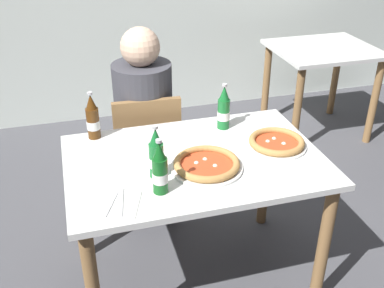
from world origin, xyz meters
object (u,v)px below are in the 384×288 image
at_px(dining_table_main, 195,179).
at_px(beer_bottle_extra, 93,119).
at_px(beer_bottle_right, 224,110).
at_px(pizza_margherita_near, 207,165).
at_px(pizza_marinara_far, 277,143).
at_px(beer_bottle_center, 160,170).
at_px(napkin_with_cutlery, 116,203).
at_px(diner_seated, 145,130).
at_px(beer_bottle_left, 156,156).
at_px(dining_table_background, 322,66).
at_px(chair_behind_table, 147,149).

bearing_deg(dining_table_main, beer_bottle_extra, 141.86).
bearing_deg(dining_table_main, beer_bottle_right, 48.67).
height_order(dining_table_main, pizza_margherita_near, pizza_margherita_near).
distance_m(dining_table_main, pizza_marinara_far, 0.44).
relative_size(pizza_marinara_far, beer_bottle_center, 1.18).
distance_m(beer_bottle_extra, napkin_with_cutlery, 0.61).
bearing_deg(beer_bottle_right, diner_seated, 131.72).
distance_m(pizza_margherita_near, pizza_marinara_far, 0.40).
bearing_deg(beer_bottle_extra, beer_bottle_left, -62.21).
bearing_deg(diner_seated, beer_bottle_left, -95.97).
relative_size(dining_table_main, diner_seated, 0.99).
distance_m(dining_table_background, pizza_margherita_near, 2.06).
bearing_deg(beer_bottle_right, chair_behind_table, 135.87).
bearing_deg(chair_behind_table, beer_bottle_right, 138.64).
distance_m(dining_table_main, pizza_margherita_near, 0.17).
bearing_deg(pizza_margherita_near, beer_bottle_left, 179.33).
height_order(chair_behind_table, beer_bottle_right, beer_bottle_right).
xyz_separation_m(chair_behind_table, napkin_with_cutlery, (-0.28, -0.87, 0.27)).
relative_size(dining_table_background, napkin_with_cutlery, 3.52).
relative_size(dining_table_main, napkin_with_cutlery, 5.27).
height_order(pizza_margherita_near, beer_bottle_center, beer_bottle_center).
distance_m(chair_behind_table, dining_table_background, 1.77).
bearing_deg(dining_table_main, napkin_with_cutlery, -147.44).
bearing_deg(pizza_marinara_far, beer_bottle_center, -160.78).
bearing_deg(pizza_marinara_far, napkin_with_cutlery, -162.60).
bearing_deg(dining_table_main, dining_table_background, 42.93).
height_order(dining_table_main, beer_bottle_center, beer_bottle_center).
bearing_deg(diner_seated, chair_behind_table, -93.87).
xyz_separation_m(chair_behind_table, pizza_marinara_far, (0.54, -0.61, 0.29)).
xyz_separation_m(pizza_margherita_near, napkin_with_cutlery, (-0.43, -0.16, -0.02)).
relative_size(pizza_marinara_far, beer_bottle_left, 1.18).
bearing_deg(napkin_with_cutlery, beer_bottle_extra, 92.91).
xyz_separation_m(dining_table_background, beer_bottle_left, (-1.67, -1.46, 0.26)).
bearing_deg(dining_table_background, dining_table_main, -137.07).
relative_size(beer_bottle_center, beer_bottle_extra, 1.00).
xyz_separation_m(diner_seated, pizza_marinara_far, (0.54, -0.66, 0.19)).
bearing_deg(pizza_marinara_far, dining_table_main, 179.92).
height_order(dining_table_main, chair_behind_table, chair_behind_table).
distance_m(pizza_margherita_near, napkin_with_cutlery, 0.46).
distance_m(pizza_marinara_far, beer_bottle_right, 0.33).
bearing_deg(chair_behind_table, beer_bottle_left, 86.65).
height_order(beer_bottle_extra, napkin_with_cutlery, beer_bottle_extra).
distance_m(dining_table_background, beer_bottle_right, 1.68).
height_order(dining_table_background, pizza_marinara_far, pizza_marinara_far).
bearing_deg(beer_bottle_extra, diner_seated, 45.93).
relative_size(dining_table_main, dining_table_background, 1.50).
xyz_separation_m(diner_seated, beer_bottle_left, (-0.08, -0.76, 0.27)).
xyz_separation_m(diner_seated, napkin_with_cutlery, (-0.28, -0.92, 0.17)).
bearing_deg(dining_table_main, pizza_margherita_near, -75.77).
bearing_deg(beer_bottle_left, beer_bottle_right, 39.87).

